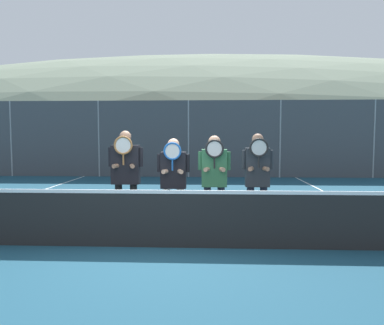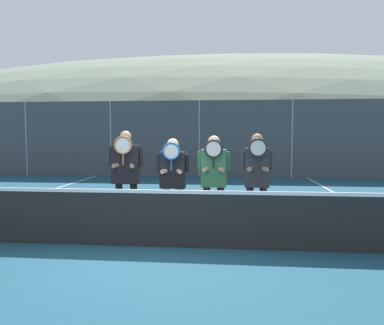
{
  "view_description": "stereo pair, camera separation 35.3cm",
  "coord_description": "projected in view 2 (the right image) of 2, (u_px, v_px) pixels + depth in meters",
  "views": [
    {
      "loc": [
        0.88,
        -5.76,
        1.78
      ],
      "look_at": [
        0.56,
        1.12,
        1.26
      ],
      "focal_mm": 35.0,
      "sensor_mm": 36.0,
      "label": 1
    },
    {
      "loc": [
        1.23,
        -5.73,
        1.78
      ],
      "look_at": [
        0.56,
        1.12,
        1.26
      ],
      "focal_mm": 35.0,
      "sensor_mm": 36.0,
      "label": 2
    }
  ],
  "objects": [
    {
      "name": "player_rightmost",
      "position": [
        257.0,
        176.0,
        6.53
      ],
      "size": [
        0.55,
        0.34,
        1.8
      ],
      "color": "#232838",
      "rests_on": "ground_plane"
    },
    {
      "name": "court_line_right_sideline",
      "position": [
        371.0,
        213.0,
        8.48
      ],
      "size": [
        0.05,
        16.0,
        0.01
      ],
      "primitive_type": "cube",
      "color": "white",
      "rests_on": "ground_plane"
    },
    {
      "name": "car_left_of_center",
      "position": [
        142.0,
        153.0,
        18.17
      ],
      "size": [
        4.24,
        2.09,
        1.77
      ],
      "color": "slate",
      "rests_on": "ground_plane"
    },
    {
      "name": "car_center",
      "position": [
        246.0,
        153.0,
        18.11
      ],
      "size": [
        4.66,
        1.93,
        1.74
      ],
      "color": "maroon",
      "rests_on": "ground_plane"
    },
    {
      "name": "player_center_left",
      "position": [
        173.0,
        177.0,
        6.69
      ],
      "size": [
        0.58,
        0.34,
        1.71
      ],
      "color": "white",
      "rests_on": "ground_plane"
    },
    {
      "name": "court_line_left_sideline",
      "position": [
        0.0,
        206.0,
        9.35
      ],
      "size": [
        0.05,
        16.0,
        0.01
      ],
      "primitive_type": "cube",
      "color": "white",
      "rests_on": "ground_plane"
    },
    {
      "name": "ground_plane",
      "position": [
        150.0,
        247.0,
        5.94
      ],
      "size": [
        120.0,
        120.0,
        0.0
      ],
      "primitive_type": "plane",
      "color": "navy"
    },
    {
      "name": "fence_back",
      "position": [
        199.0,
        139.0,
        15.64
      ],
      "size": [
        22.89,
        0.06,
        3.2
      ],
      "color": "gray",
      "rests_on": "ground_plane"
    },
    {
      "name": "player_leftmost",
      "position": [
        126.0,
        172.0,
        6.81
      ],
      "size": [
        0.63,
        0.34,
        1.85
      ],
      "color": "black",
      "rests_on": "ground_plane"
    },
    {
      "name": "player_center_right",
      "position": [
        214.0,
        175.0,
        6.69
      ],
      "size": [
        0.59,
        0.34,
        1.76
      ],
      "color": "#232838",
      "rests_on": "ground_plane"
    },
    {
      "name": "tennis_net",
      "position": [
        150.0,
        217.0,
        5.91
      ],
      "size": [
        11.99,
        0.09,
        1.01
      ],
      "color": "gray",
      "rests_on": "ground_plane"
    },
    {
      "name": "hill_distant",
      "position": [
        221.0,
        146.0,
        60.37
      ],
      "size": [
        128.71,
        71.51,
        25.03
      ],
      "color": "slate",
      "rests_on": "ground_plane"
    },
    {
      "name": "car_far_left",
      "position": [
        47.0,
        152.0,
        18.53
      ],
      "size": [
        4.23,
        2.01,
        1.82
      ],
      "color": "silver",
      "rests_on": "ground_plane"
    },
    {
      "name": "clubhouse_building",
      "position": [
        210.0,
        135.0,
        23.98
      ],
      "size": [
        16.82,
        5.5,
        3.44
      ],
      "color": "tan",
      "rests_on": "ground_plane"
    }
  ]
}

